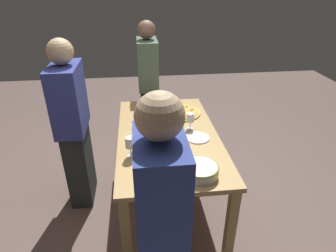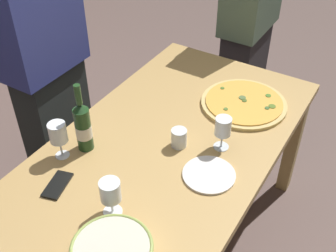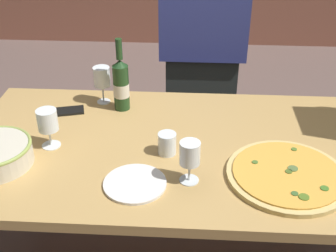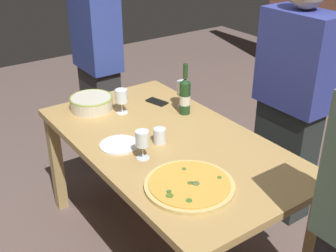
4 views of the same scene
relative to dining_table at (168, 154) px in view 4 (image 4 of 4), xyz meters
The scene contains 13 objects.
ground_plane 0.66m from the dining_table, ahead, with size 8.00×8.00×0.00m, color brown.
dining_table is the anchor object (origin of this frame).
pizza 0.47m from the dining_table, 22.83° to the right, with size 0.42×0.42×0.03m.
serving_bowl 0.65m from the dining_table, 165.30° to the right, with size 0.27×0.27×0.08m.
wine_bottle 0.42m from the dining_table, 127.98° to the left, with size 0.07×0.07×0.32m.
wine_glass_near_pizza 0.49m from the dining_table, behind, with size 0.08×0.08×0.16m.
wine_glass_by_bottle 0.51m from the dining_table, 133.14° to the left, with size 0.07×0.07×0.17m.
wine_glass_far_left 0.31m from the dining_table, 68.55° to the right, with size 0.07×0.07×0.16m.
cup_amber 0.15m from the dining_table, 92.02° to the right, with size 0.07×0.07×0.08m, color white.
side_plate 0.29m from the dining_table, 111.08° to the right, with size 0.22×0.22×0.01m, color white.
cell_phone 0.52m from the dining_table, 153.06° to the left, with size 0.07×0.14×0.01m, color black.
person_host 0.88m from the dining_table, 80.94° to the left, with size 0.46×0.24×1.60m.
person_guest_right 1.19m from the dining_table, behind, with size 0.39×0.24×1.62m.
Camera 4 is at (1.69, -1.19, 1.90)m, focal length 45.76 mm.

